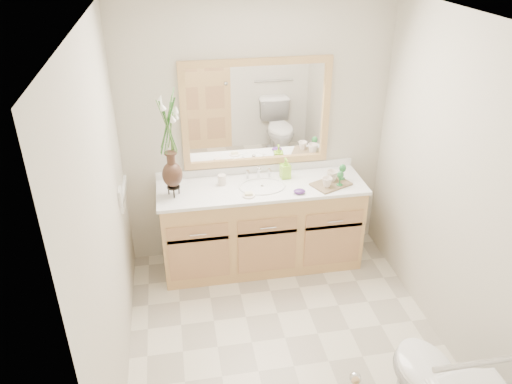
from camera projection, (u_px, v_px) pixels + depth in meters
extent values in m
plane|color=silver|center=(285.00, 338.00, 3.93)|extent=(2.60, 2.60, 0.00)
cube|color=white|center=(297.00, 20.00, 2.78)|extent=(2.40, 2.60, 0.02)
cube|color=beige|center=(256.00, 135.00, 4.48)|extent=(2.40, 0.02, 2.40)
cube|color=beige|center=(358.00, 350.00, 2.23)|extent=(2.40, 0.02, 2.40)
cube|color=beige|center=(106.00, 223.00, 3.17)|extent=(0.02, 2.60, 2.40)
cube|color=beige|center=(454.00, 191.00, 3.54)|extent=(0.02, 2.60, 2.40)
cube|color=#DDB66B|center=(261.00, 227.00, 4.61)|extent=(1.80, 0.55, 0.80)
cube|color=white|center=(262.00, 187.00, 4.41)|extent=(1.84, 0.57, 0.03)
ellipsoid|color=white|center=(262.00, 192.00, 4.42)|extent=(0.38, 0.30, 0.12)
cylinder|color=silver|center=(258.00, 172.00, 4.52)|extent=(0.02, 0.02, 0.11)
cylinder|color=silver|center=(248.00, 175.00, 4.51)|extent=(0.02, 0.02, 0.08)
cylinder|color=silver|center=(269.00, 173.00, 4.54)|extent=(0.02, 0.02, 0.08)
cube|color=white|center=(256.00, 114.00, 4.36)|extent=(1.20, 0.01, 0.85)
cube|color=#DDB66B|center=(257.00, 62.00, 4.14)|extent=(1.32, 0.04, 0.06)
cube|color=#DDB66B|center=(256.00, 161.00, 4.58)|extent=(1.32, 0.04, 0.06)
cube|color=#DDB66B|center=(184.00, 118.00, 4.26)|extent=(0.06, 0.04, 0.85)
cube|color=#DDB66B|center=(326.00, 110.00, 4.46)|extent=(0.06, 0.04, 0.85)
cube|color=white|center=(120.00, 196.00, 3.94)|extent=(0.02, 0.12, 0.12)
cylinder|color=silver|center=(484.00, 362.00, 2.49)|extent=(0.55, 0.03, 0.03)
cylinder|color=black|center=(173.00, 187.00, 4.22)|extent=(0.11, 0.11, 0.01)
ellipsoid|color=black|center=(172.00, 175.00, 4.16)|extent=(0.17, 0.17, 0.22)
cylinder|color=black|center=(171.00, 159.00, 4.09)|extent=(0.07, 0.07, 0.10)
cylinder|color=#4C7A33|center=(168.00, 129.00, 3.97)|extent=(0.06, 0.06, 0.40)
cylinder|color=white|center=(222.00, 180.00, 4.41)|extent=(0.07, 0.07, 0.09)
cylinder|color=white|center=(249.00, 196.00, 4.24)|extent=(0.11, 0.11, 0.01)
cube|color=beige|center=(249.00, 194.00, 4.23)|extent=(0.06, 0.04, 0.02)
imported|color=#99DF34|center=(285.00, 169.00, 4.51)|extent=(0.09, 0.09, 0.17)
ellipsoid|color=#48236A|center=(299.00, 191.00, 4.28)|extent=(0.11, 0.09, 0.04)
cube|color=brown|center=(331.00, 184.00, 4.42)|extent=(0.39, 0.33, 0.02)
imported|color=white|center=(327.00, 182.00, 4.34)|extent=(0.11, 0.10, 0.09)
imported|color=white|center=(332.00, 176.00, 4.43)|extent=(0.12, 0.12, 0.10)
cylinder|color=#267233|center=(339.00, 185.00, 4.38)|extent=(0.06, 0.06, 0.01)
cylinder|color=#267233|center=(340.00, 180.00, 4.36)|extent=(0.01, 0.01, 0.08)
ellipsoid|color=#267233|center=(340.00, 175.00, 4.34)|extent=(0.06, 0.06, 0.07)
cylinder|color=#267233|center=(342.00, 178.00, 4.49)|extent=(0.06, 0.06, 0.01)
cylinder|color=#267233|center=(342.00, 174.00, 4.47)|extent=(0.01, 0.01, 0.09)
ellipsoid|color=#267233|center=(343.00, 168.00, 4.44)|extent=(0.06, 0.06, 0.07)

